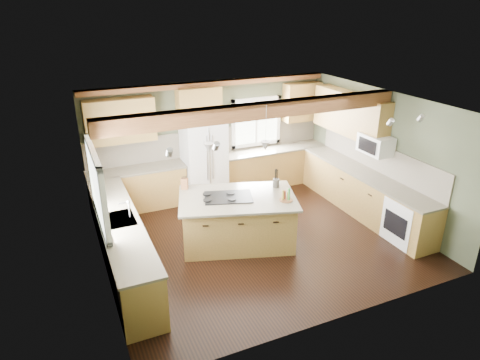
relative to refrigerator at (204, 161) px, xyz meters
name	(u,v)px	position (x,y,z in m)	size (l,w,h in m)	color
floor	(257,238)	(0.30, -2.12, -0.90)	(5.60, 5.60, 0.00)	black
ceiling	(260,104)	(0.30, -2.12, 1.70)	(5.60, 5.60, 0.00)	silver
wall_back	(210,137)	(0.30, 0.38, 0.40)	(5.60, 5.60, 0.00)	#404632
wall_left	(97,202)	(-2.50, -2.12, 0.40)	(5.00, 5.00, 0.00)	#404632
wall_right	(381,154)	(3.10, -2.12, 0.40)	(5.00, 5.00, 0.00)	#404632
ceiling_beam	(259,111)	(0.30, -2.09, 1.57)	(5.55, 0.26, 0.26)	#542B18
soffit_trim	(210,84)	(0.30, 0.28, 1.64)	(5.55, 0.20, 0.10)	#542B18
backsplash_back	(211,141)	(0.30, 0.36, 0.31)	(5.58, 0.03, 0.58)	brown
backsplash_right	(378,157)	(3.08, -2.07, 0.31)	(0.03, 3.70, 0.58)	brown
base_cab_back_left	(138,189)	(-1.49, 0.08, -0.46)	(2.02, 0.60, 0.88)	brown
counter_back_left	(136,170)	(-1.49, 0.08, 0.00)	(2.06, 0.64, 0.04)	#504A3B
base_cab_back_right	(273,167)	(1.79, 0.08, -0.46)	(2.62, 0.60, 0.88)	brown
counter_back_right	(273,149)	(1.79, 0.08, 0.00)	(2.66, 0.64, 0.04)	#504A3B
base_cab_left	(122,244)	(-2.20, -2.07, -0.46)	(0.60, 3.70, 0.88)	brown
counter_left	(119,220)	(-2.20, -2.07, 0.00)	(0.64, 3.74, 0.04)	#504A3B
base_cab_right	(363,194)	(2.80, -2.07, -0.46)	(0.60, 3.70, 0.88)	brown
counter_right	(365,173)	(2.80, -2.07, 0.00)	(0.64, 3.74, 0.04)	#504A3B
upper_cab_back_left	(120,121)	(-1.69, 0.21, 1.05)	(1.40, 0.35, 0.90)	brown
upper_cab_over_fridge	(199,104)	(0.00, 0.21, 1.25)	(0.96, 0.35, 0.70)	brown
upper_cab_right	(350,114)	(2.92, -1.22, 1.05)	(0.35, 2.20, 0.90)	brown
upper_cab_back_corner	(302,102)	(2.60, 0.21, 1.05)	(0.90, 0.35, 0.90)	brown
window_left	(96,186)	(-2.48, -2.07, 0.65)	(0.04, 1.60, 1.05)	white
window_back	(256,122)	(1.45, 0.36, 0.65)	(1.10, 0.04, 1.00)	white
sink	(119,220)	(-2.20, -2.07, 0.01)	(0.50, 0.65, 0.03)	#262628
faucet	(129,210)	(-2.02, -2.07, 0.15)	(0.02, 0.02, 0.28)	#B2B2B7
dishwasher	(139,289)	(-2.19, -3.37, -0.47)	(0.60, 0.60, 0.84)	white
oven	(408,221)	(2.79, -3.37, -0.47)	(0.60, 0.72, 0.84)	white
microwave	(376,144)	(2.88, -2.17, 0.65)	(0.40, 0.70, 0.38)	white
pendant_left	(209,148)	(-0.57, -1.94, 0.98)	(0.18, 0.18, 0.16)	#B2B2B7
pendant_right	(265,146)	(0.37, -2.24, 0.98)	(0.18, 0.18, 0.16)	#B2B2B7
refrigerator	(204,161)	(0.00, 0.00, 0.00)	(0.90, 0.74, 1.80)	silver
island	(237,221)	(-0.10, -2.09, -0.46)	(1.97, 1.20, 0.88)	brown
island_top	(237,198)	(-0.10, -2.09, 0.00)	(2.10, 1.33, 0.04)	#504A3B
cooktop	(228,197)	(-0.26, -2.04, 0.03)	(0.85, 0.57, 0.02)	black
knife_block	(185,184)	(-0.86, -1.35, 0.13)	(0.13, 0.09, 0.21)	brown
utensil_crock	(276,183)	(0.76, -1.97, 0.10)	(0.12, 0.12, 0.17)	#443D36
bottle_tray	(286,195)	(0.64, -2.57, 0.13)	(0.24, 0.24, 0.22)	brown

